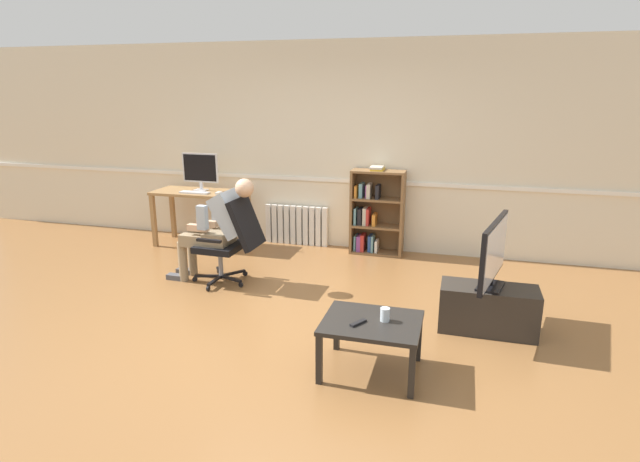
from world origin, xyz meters
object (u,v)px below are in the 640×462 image
radiator (297,225)px  coffee_table (372,327)px  computer_desk (201,200)px  office_chair (232,238)px  tv_stand (488,309)px  person_seated (218,226)px  tv_screen (494,253)px  computer_mouse (218,193)px  imac_monitor (200,169)px  bookshelf (374,213)px  keyboard (194,192)px  spare_remote (358,323)px  drinking_glass (385,315)px

radiator → coffee_table: bearing=-62.3°
computer_desk → office_chair: size_ratio=1.30×
tv_stand → person_seated: bearing=170.8°
person_seated → tv_screen: bearing=82.5°
computer_mouse → office_chair: size_ratio=0.10×
imac_monitor → coffee_table: size_ratio=0.71×
bookshelf → tv_screen: size_ratio=1.24×
keyboard → computer_desk: bearing=88.1°
imac_monitor → spare_remote: bearing=-45.4°
keyboard → tv_stand: size_ratio=0.48×
imac_monitor → bookshelf: size_ratio=0.45×
office_chair → person_seated: size_ratio=0.82×
imac_monitor → office_chair: bearing=-51.2°
radiator → tv_screen: tv_screen is taller
tv_screen → bookshelf: bearing=48.2°
tv_screen → spare_remote: bearing=150.4°
office_chair → drinking_glass: office_chair is taller
drinking_glass → person_seated: bearing=145.8°
office_chair → coffee_table: bearing=53.5°
keyboard → tv_stand: keyboard is taller
office_chair → coffee_table: size_ratio=1.34×
imac_monitor → coffee_table: 4.00m
imac_monitor → office_chair: 1.75m
imac_monitor → bookshelf: bearing=5.2°
computer_desk → computer_mouse: size_ratio=12.72×
imac_monitor → office_chair: (1.05, -1.30, -0.52)m
computer_mouse → bookshelf: (2.00, 0.41, -0.24)m
spare_remote → tv_screen: bearing=78.1°
person_seated → drinking_glass: size_ratio=11.61×
computer_desk → bookshelf: bookshelf is taller
person_seated → keyboard: bearing=-139.4°
tv_screen → computer_desk: bearing=78.9°
computer_mouse → radiator: computer_mouse is taller
radiator → office_chair: size_ratio=0.91×
person_seated → tv_stand: 2.92m
computer_mouse → radiator: (0.91, 0.51, -0.50)m
imac_monitor → keyboard: bearing=-86.5°
coffee_table → tv_stand: bearing=47.6°
keyboard → computer_mouse: bearing=3.4°
computer_mouse → drinking_glass: 3.61m
tv_stand → office_chair: bearing=170.4°
keyboard → tv_screen: size_ratio=0.43×
computer_mouse → bookshelf: bookshelf is taller
computer_mouse → drinking_glass: computer_mouse is taller
keyboard → person_seated: (0.87, -1.08, -0.12)m
person_seated → spare_remote: bearing=53.1°
radiator → spare_remote: 3.46m
keyboard → coffee_table: bearing=-41.4°
computer_desk → keyboard: keyboard is taller
computer_mouse → office_chair: 1.33m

